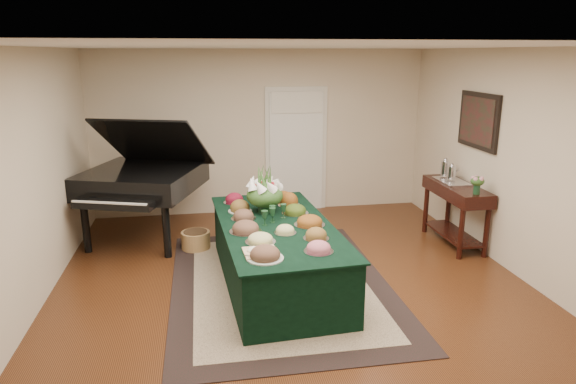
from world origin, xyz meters
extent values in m
plane|color=black|center=(0.00, 0.00, 0.00)|extent=(6.00, 6.00, 0.00)
cube|color=black|center=(-0.14, 0.03, 0.01)|extent=(2.51, 3.51, 0.01)
cube|color=#C7B495|center=(-0.14, 0.03, 0.01)|extent=(2.01, 3.01, 0.01)
cube|color=beige|center=(0.60, 2.98, 1.05)|extent=(1.05, 0.04, 2.10)
cube|color=silver|center=(0.60, 2.96, 1.00)|extent=(0.90, 0.06, 2.00)
cube|color=black|center=(-0.17, 0.08, 0.36)|extent=(1.34, 2.65, 0.72)
cube|color=black|center=(-0.17, 0.08, 0.72)|extent=(1.40, 2.71, 0.02)
cylinder|color=silver|center=(-0.53, 0.33, 0.74)|extent=(0.30, 0.30, 0.01)
ellipsoid|color=brown|center=(-0.53, 0.33, 0.79)|extent=(0.24, 0.24, 0.08)
cylinder|color=silver|center=(0.07, 1.09, 0.74)|extent=(0.31, 0.31, 0.01)
ellipsoid|color=brown|center=(0.07, 1.09, 0.78)|extent=(0.26, 0.26, 0.07)
cylinder|color=silver|center=(-0.59, 1.03, 0.74)|extent=(0.28, 0.28, 0.01)
ellipsoid|color=maroon|center=(-0.59, 1.03, 0.79)|extent=(0.23, 0.23, 0.09)
cylinder|color=silver|center=(0.11, -0.83, 0.74)|extent=(0.30, 0.30, 0.01)
ellipsoid|color=#D06878|center=(0.11, -0.83, 0.78)|extent=(0.24, 0.24, 0.08)
cylinder|color=silver|center=(-0.42, -0.47, 0.74)|extent=(0.32, 0.32, 0.01)
ellipsoid|color=#DBD688|center=(-0.42, -0.47, 0.78)|extent=(0.26, 0.26, 0.07)
cylinder|color=silver|center=(-0.20, 1.01, 0.74)|extent=(0.29, 0.29, 0.01)
ellipsoid|color=brown|center=(-0.20, 1.01, 0.78)|extent=(0.24, 0.24, 0.07)
cylinder|color=silver|center=(-0.13, -0.24, 0.74)|extent=(0.25, 0.25, 0.01)
ellipsoid|color=#DBD688|center=(-0.13, -0.24, 0.78)|extent=(0.20, 0.20, 0.07)
cylinder|color=#B7C0B6|center=(-0.43, -0.91, 0.74)|extent=(0.36, 0.36, 0.01)
ellipsoid|color=brown|center=(-0.43, -0.91, 0.79)|extent=(0.29, 0.29, 0.09)
cylinder|color=silver|center=(0.10, 0.79, 0.74)|extent=(0.29, 0.29, 0.01)
ellipsoid|color=brown|center=(0.10, 0.79, 0.81)|extent=(0.24, 0.24, 0.12)
cylinder|color=silver|center=(0.20, -0.02, 0.74)|extent=(0.36, 0.36, 0.01)
ellipsoid|color=brown|center=(0.20, -0.02, 0.79)|extent=(0.29, 0.29, 0.08)
cylinder|color=#B7C0B6|center=(-0.55, 0.64, 0.74)|extent=(0.30, 0.30, 0.01)
ellipsoid|color=brown|center=(-0.55, 0.64, 0.80)|extent=(0.24, 0.24, 0.10)
cylinder|color=silver|center=(0.11, 0.43, 0.74)|extent=(0.33, 0.33, 0.01)
ellipsoid|color=#3F5515|center=(0.11, 0.43, 0.79)|extent=(0.27, 0.27, 0.08)
cylinder|color=silver|center=(0.17, -0.47, 0.74)|extent=(0.28, 0.28, 0.01)
ellipsoid|color=brown|center=(0.17, -0.47, 0.79)|extent=(0.23, 0.23, 0.09)
cylinder|color=silver|center=(-0.55, -0.12, 0.74)|extent=(0.36, 0.36, 0.01)
ellipsoid|color=brown|center=(-0.55, -0.12, 0.79)|extent=(0.29, 0.29, 0.09)
cube|color=tan|center=(-0.46, -0.77, 0.74)|extent=(0.35, 0.35, 0.02)
ellipsoid|color=white|center=(-0.52, -0.74, 0.79)|extent=(0.14, 0.14, 0.08)
ellipsoid|color=white|center=(-0.38, -0.71, 0.79)|extent=(0.12, 0.12, 0.07)
cube|color=orange|center=(-0.40, -0.85, 0.78)|extent=(0.11, 0.10, 0.05)
cylinder|color=#15361E|center=(-0.24, 0.57, 0.82)|extent=(0.18, 0.18, 0.18)
ellipsoid|color=#315923|center=(-0.24, 0.57, 0.95)|extent=(0.45, 0.45, 0.29)
cylinder|color=black|center=(-2.57, 1.49, 0.37)|extent=(0.10, 0.10, 0.73)
cylinder|color=black|center=(-1.48, 1.12, 0.37)|extent=(0.10, 0.10, 0.73)
cylinder|color=black|center=(-1.60, 2.54, 0.37)|extent=(0.10, 0.10, 0.73)
cube|color=black|center=(-1.83, 1.90, 0.89)|extent=(1.89, 1.96, 0.31)
cube|color=black|center=(-2.11, 1.05, 0.78)|extent=(1.06, 0.55, 0.10)
cube|color=black|center=(-1.63, 1.99, 1.40)|extent=(1.70, 1.53, 0.81)
cylinder|color=#9D713F|center=(-1.12, 1.35, 0.12)|extent=(0.40, 0.40, 0.25)
cylinder|color=black|center=(2.31, 0.40, 0.35)|extent=(0.07, 0.07, 0.69)
cylinder|color=black|center=(2.68, 0.40, 0.35)|extent=(0.07, 0.07, 0.69)
cylinder|color=black|center=(2.31, 1.48, 0.35)|extent=(0.07, 0.07, 0.69)
cylinder|color=black|center=(2.68, 1.48, 0.35)|extent=(0.07, 0.07, 0.69)
cube|color=black|center=(2.50, 0.94, 0.78)|extent=(0.45, 1.28, 0.18)
cube|color=black|center=(2.50, 0.94, 0.15)|extent=(0.38, 1.12, 0.03)
cube|color=silver|center=(2.50, 1.11, 0.88)|extent=(0.34, 0.58, 0.02)
cylinder|color=#15361E|center=(2.50, 0.44, 0.94)|extent=(0.09, 0.09, 0.13)
ellipsoid|color=pink|center=(2.50, 0.44, 1.05)|extent=(0.19, 0.19, 0.13)
cube|color=black|center=(2.72, 0.94, 1.75)|extent=(0.04, 0.95, 0.75)
cube|color=#4B141B|center=(2.69, 0.94, 1.75)|extent=(0.01, 0.82, 0.62)
camera|label=1|loc=(-0.99, -5.45, 2.64)|focal=32.00mm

